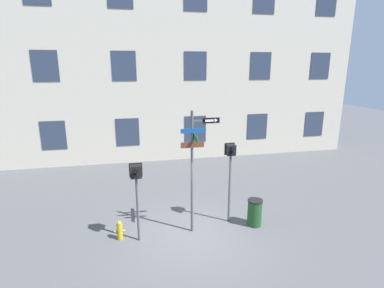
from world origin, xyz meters
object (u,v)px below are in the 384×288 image
Objects in this scene: fire_hydrant at (120,230)px; trash_bin at (255,212)px; pedestrian_signal_left at (136,181)px; pedestrian_signal_right at (230,162)px; street_sign_pole at (194,161)px.

trash_bin reaches higher than fire_hydrant.
fire_hydrant is (-0.62, 0.19, -1.76)m from pedestrian_signal_left.
pedestrian_signal_right is 3.04× the size of trash_bin.
street_sign_pole reaches higher than trash_bin.
trash_bin is at bearing -1.66° from street_sign_pole.
street_sign_pole is 1.95m from pedestrian_signal_left.
street_sign_pole reaches higher than pedestrian_signal_left.
fire_hydrant is at bearing 179.20° from trash_bin.
pedestrian_signal_right is at bearing 151.09° from trash_bin.
pedestrian_signal_left is 2.70× the size of trash_bin.
pedestrian_signal_left reaches higher than fire_hydrant.
trash_bin is (4.08, 0.13, -1.59)m from pedestrian_signal_left.
pedestrian_signal_right is (1.38, 0.38, -0.25)m from street_sign_pole.
fire_hydrant is 0.67× the size of trash_bin.
fire_hydrant is at bearing 162.56° from pedestrian_signal_left.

